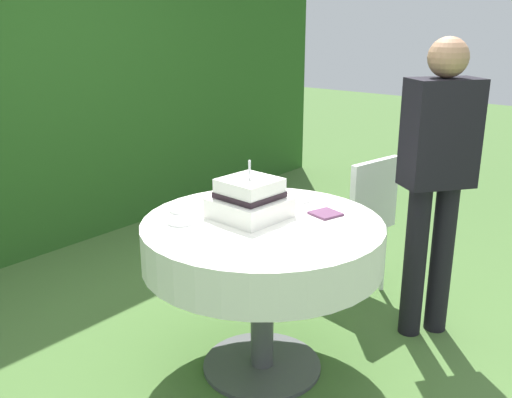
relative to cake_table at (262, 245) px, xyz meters
name	(u,v)px	position (x,y,z in m)	size (l,w,h in m)	color
ground_plane	(262,366)	(0.00, 0.00, -0.66)	(20.00, 20.00, 0.00)	#476B33
cake_table	(262,245)	(0.00, 0.00, 0.00)	(1.13, 1.13, 0.78)	#4C4C51
wedding_cake	(250,199)	(0.02, 0.09, 0.20)	(0.34, 0.33, 0.28)	white
serving_plate_near	(299,200)	(0.36, 0.05, 0.12)	(0.11, 0.11, 0.01)	white
serving_plate_far	(184,209)	(-0.12, 0.40, 0.12)	(0.15, 0.15, 0.01)	white
serving_plate_left	(180,222)	(-0.26, 0.28, 0.12)	(0.12, 0.12, 0.01)	white
napkin_stack	(326,214)	(0.27, -0.18, 0.12)	(0.13, 0.13, 0.01)	#603856
garden_chair	(360,213)	(1.01, 0.05, -0.12)	(0.46, 0.46, 0.89)	white
standing_person	(437,171)	(0.85, -0.47, 0.27)	(0.41, 0.38, 1.60)	black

